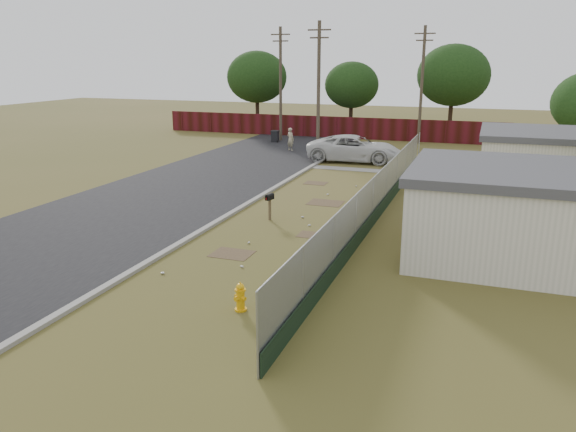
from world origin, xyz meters
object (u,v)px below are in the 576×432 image
at_px(fire_hydrant, 240,297).
at_px(pedestrian, 290,139).
at_px(mailbox, 270,199).
at_px(pickup_truck, 355,148).
at_px(trash_bin, 275,136).

bearing_deg(fire_hydrant, pedestrian, 106.58).
distance_m(fire_hydrant, mailbox, 8.86).
height_order(fire_hydrant, pickup_truck, pickup_truck).
relative_size(pickup_truck, pedestrian, 3.69).
xyz_separation_m(mailbox, pickup_truck, (0.16, 14.89, -0.03)).
bearing_deg(mailbox, pickup_truck, 89.37).
bearing_deg(pedestrian, mailbox, 130.77).
relative_size(pedestrian, trash_bin, 1.80).
bearing_deg(fire_hydrant, trash_bin, 109.22).
relative_size(mailbox, trash_bin, 1.21).
xyz_separation_m(fire_hydrant, pedestrian, (-7.82, 26.25, 0.46)).
relative_size(pickup_truck, trash_bin, 6.63).
xyz_separation_m(pickup_truck, pedestrian, (-5.50, 2.87, -0.02)).
bearing_deg(fire_hydrant, pickup_truck, 95.67).
bearing_deg(pickup_truck, fire_hydrant, -178.63).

